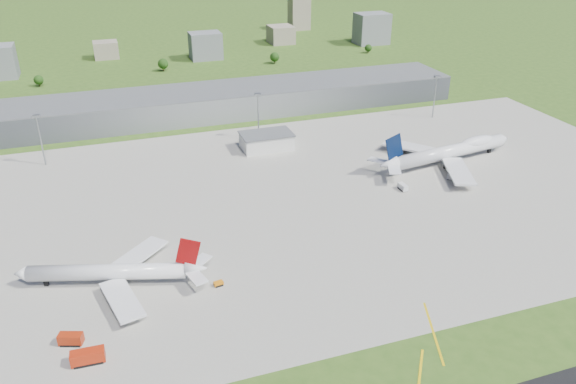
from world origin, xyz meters
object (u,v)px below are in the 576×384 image
object	(u,v)px
tug_yellow	(219,284)
van_white_far	(451,176)
crash_tender	(71,339)
van_white_near	(403,187)
airliner_red_twin	(115,273)
fire_truck	(88,357)
airliner_blue_quad	(450,152)

from	to	relation	value
tug_yellow	van_white_far	distance (m)	130.96
tug_yellow	van_white_far	world-z (taller)	van_white_far
crash_tender	tug_yellow	xyz separation A→B (m)	(46.57, 14.01, -0.91)
tug_yellow	van_white_near	world-z (taller)	van_white_near
airliner_red_twin	van_white_near	size ratio (longest dim) A/B	11.14
airliner_red_twin	van_white_near	world-z (taller)	airliner_red_twin
fire_truck	airliner_red_twin	bearing A→B (deg)	77.05
fire_truck	van_white_near	distance (m)	152.28
tug_yellow	airliner_red_twin	bearing A→B (deg)	150.29
airliner_red_twin	van_white_far	world-z (taller)	airliner_red_twin
airliner_blue_quad	crash_tender	xyz separation A→B (m)	(-178.21, -78.26, -4.18)
fire_truck	van_white_far	bearing A→B (deg)	25.60
van_white_far	crash_tender	bearing A→B (deg)	164.93
fire_truck	tug_yellow	size ratio (longest dim) A/B	2.74
fire_truck	tug_yellow	xyz separation A→B (m)	(42.04, 23.48, -1.15)
crash_tender	van_white_near	xyz separation A→B (m)	(140.91, 58.29, -0.35)
airliner_blue_quad	crash_tender	distance (m)	194.69
crash_tender	airliner_red_twin	bearing A→B (deg)	81.06
airliner_blue_quad	tug_yellow	world-z (taller)	airliner_blue_quad
van_white_far	airliner_blue_quad	bearing A→B (deg)	24.18
airliner_red_twin	crash_tender	distance (m)	29.84
airliner_red_twin	van_white_far	bearing A→B (deg)	-150.21
airliner_red_twin	van_white_near	xyz separation A→B (m)	(126.80, 32.15, -3.27)
tug_yellow	van_white_far	size ratio (longest dim) A/B	0.62
fire_truck	crash_tender	distance (m)	10.50
airliner_red_twin	fire_truck	distance (m)	36.96
airliner_blue_quad	fire_truck	distance (m)	194.62
airliner_red_twin	airliner_blue_quad	world-z (taller)	airliner_blue_quad
crash_tender	van_white_far	size ratio (longest dim) A/B	1.37
airliner_red_twin	crash_tender	xyz separation A→B (m)	(-14.11, -26.13, -2.92)
crash_tender	fire_truck	bearing A→B (deg)	-45.00
van_white_near	van_white_far	world-z (taller)	van_white_near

